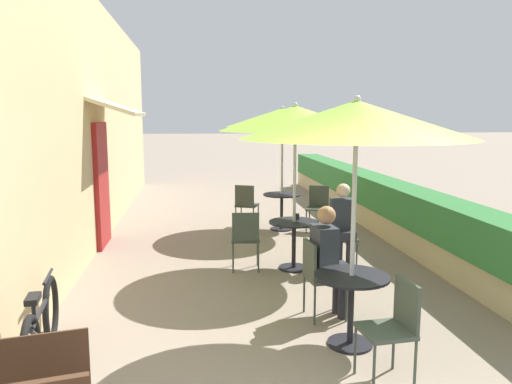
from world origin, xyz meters
The scene contains 18 objects.
cafe_facade_wall centered at (-2.54, 6.89, 2.09)m, with size 0.98×14.05×4.20m.
planter_hedge centered at (2.75, 6.92, 0.54)m, with size 0.60×13.05×1.01m.
patio_table_near centered at (0.65, 2.09, 0.49)m, with size 0.72×0.72×0.70m.
patio_umbrella_near centered at (0.65, 2.09, 2.17)m, with size 2.15×2.15×2.39m.
cafe_chair_near_left centered at (0.79, 1.40, 0.52)m, with size 0.44×0.44×0.87m.
cafe_chair_near_right centered at (0.50, 2.78, 0.52)m, with size 0.44×0.44×0.87m.
seated_patron_near_right centered at (0.61, 2.79, 0.69)m, with size 0.43×0.36×1.25m.
patio_table_mid centered at (0.59, 4.56, 0.49)m, with size 0.72×0.72×0.70m.
patio_umbrella_mid centered at (0.59, 4.56, 2.17)m, with size 2.15×2.15×2.39m.
cafe_chair_mid_left centered at (-0.12, 4.55, 0.52)m, with size 0.43×0.43×0.87m.
cafe_chair_mid_right centered at (1.29, 4.58, 0.52)m, with size 0.43×0.43×0.87m.
seated_patron_mid_right centered at (1.28, 4.47, 0.69)m, with size 0.36×0.43×1.25m.
coffee_cup_mid centered at (0.66, 4.69, 0.75)m, with size 0.07×0.07×0.09m.
patio_table_far centered at (0.85, 7.08, 0.49)m, with size 0.72×0.72×0.70m.
patio_umbrella_far centered at (0.85, 7.08, 2.17)m, with size 2.15×2.15×2.39m.
cafe_chair_far_left centered at (0.18, 7.28, 0.52)m, with size 0.52×0.52×0.87m.
cafe_chair_far_right centered at (1.53, 6.88, 0.52)m, with size 0.52×0.52×0.87m.
bicycle_leaning centered at (-2.20, 2.05, 0.34)m, with size 0.25×1.66×0.74m.
Camera 1 is at (-0.83, -2.34, 2.21)m, focal length 35.00 mm.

